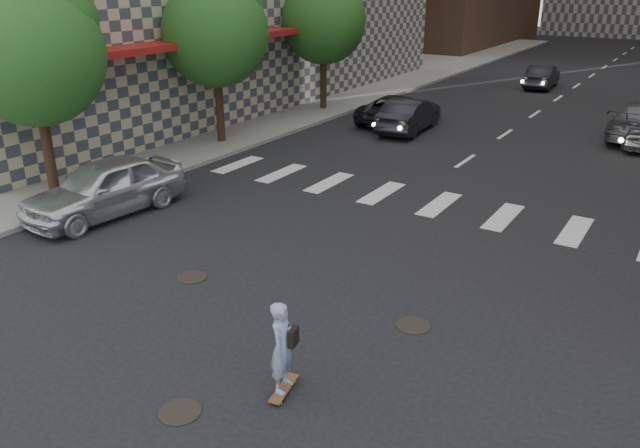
% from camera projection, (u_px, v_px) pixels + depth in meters
% --- Properties ---
extents(ground, '(160.00, 160.00, 0.00)m').
position_uv_depth(ground, '(224.00, 324.00, 12.71)').
color(ground, black).
rests_on(ground, ground).
extents(sidewalk_left, '(13.00, 80.00, 0.15)m').
position_uv_depth(sidewalk_left, '(258.00, 97.00, 35.54)').
color(sidewalk_left, gray).
rests_on(sidewalk_left, ground).
extents(tree_a, '(4.20, 4.20, 6.60)m').
position_uv_depth(tree_a, '(36.00, 47.00, 18.12)').
color(tree_a, '#382619').
rests_on(tree_a, sidewalk_left).
extents(tree_b, '(4.20, 4.20, 6.60)m').
position_uv_depth(tree_b, '(218.00, 28.00, 24.38)').
color(tree_b, '#382619').
rests_on(tree_b, sidewalk_left).
extents(tree_c, '(4.20, 4.20, 6.60)m').
position_uv_depth(tree_c, '(326.00, 16.00, 30.65)').
color(tree_c, '#382619').
rests_on(tree_c, sidewalk_left).
extents(manhole_a, '(0.70, 0.70, 0.02)m').
position_uv_depth(manhole_a, '(180.00, 412.00, 10.16)').
color(manhole_a, black).
rests_on(manhole_a, ground).
extents(manhole_b, '(0.70, 0.70, 0.02)m').
position_uv_depth(manhole_b, '(192.00, 277.00, 14.64)').
color(manhole_b, black).
rests_on(manhole_b, ground).
extents(manhole_c, '(0.70, 0.70, 0.02)m').
position_uv_depth(manhole_c, '(413.00, 326.00, 12.64)').
color(manhole_c, black).
rests_on(manhole_c, ground).
extents(skateboarder, '(0.51, 0.89, 1.73)m').
position_uv_depth(skateboarder, '(283.00, 347.00, 10.31)').
color(skateboarder, brown).
rests_on(skateboarder, ground).
extents(silver_sedan, '(2.41, 5.05, 1.66)m').
position_uv_depth(silver_sedan, '(105.00, 187.00, 18.19)').
color(silver_sedan, silver).
rests_on(silver_sedan, ground).
extents(traffic_car_a, '(1.94, 4.61, 1.48)m').
position_uv_depth(traffic_car_a, '(409.00, 115.00, 27.86)').
color(traffic_car_a, black).
rests_on(traffic_car_a, ground).
extents(traffic_car_c, '(2.75, 5.05, 1.34)m').
position_uv_depth(traffic_car_c, '(399.00, 110.00, 29.27)').
color(traffic_car_c, black).
rests_on(traffic_car_c, ground).
extents(traffic_car_e, '(1.73, 4.29, 1.39)m').
position_uv_depth(traffic_car_e, '(542.00, 77.00, 38.37)').
color(traffic_car_e, black).
rests_on(traffic_car_e, ground).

